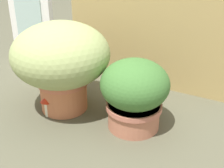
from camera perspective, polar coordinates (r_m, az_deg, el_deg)
name	(u,v)px	position (r m, az deg, el deg)	size (l,w,h in m)	color
ground_plane	(92,116)	(1.63, -3.85, -6.12)	(6.00, 6.00, 0.00)	#51503D
cardboard_backdrop	(146,28)	(1.86, 6.46, 10.38)	(1.06, 0.03, 0.73)	tan
window_panel_white	(30,8)	(2.33, -15.29, 13.72)	(0.38, 0.05, 0.79)	white
grass_planter	(61,59)	(1.60, -9.58, 4.61)	(0.51, 0.51, 0.49)	#C26F47
leafy_planter	(135,93)	(1.46, 4.27, -1.63)	(0.33, 0.33, 0.36)	#B36C51
cat	(141,91)	(1.62, 5.57, -1.30)	(0.28, 0.38, 0.32)	#5B584E
mushroom_ornament_red	(47,102)	(1.63, -12.20, -3.42)	(0.07, 0.07, 0.12)	#EDE4C2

